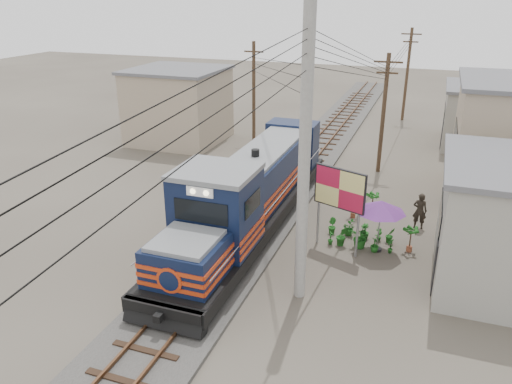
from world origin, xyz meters
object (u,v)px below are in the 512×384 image
at_px(billboard, 340,191).
at_px(locomotive, 251,194).
at_px(vendor, 420,211).
at_px(market_umbrella, 381,207).

bearing_deg(billboard, locomotive, -167.01).
xyz_separation_m(locomotive, vendor, (7.22, 2.75, -0.89)).
xyz_separation_m(locomotive, billboard, (4.06, -0.57, 0.92)).
bearing_deg(vendor, locomotive, 24.29).
bearing_deg(vendor, market_umbrella, 65.31).
xyz_separation_m(billboard, vendor, (3.17, 3.32, -1.81)).
bearing_deg(billboard, market_umbrella, 37.64).
xyz_separation_m(billboard, market_umbrella, (1.66, 0.49, -0.66)).
height_order(locomotive, market_umbrella, locomotive).
relative_size(locomotive, vendor, 9.40).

